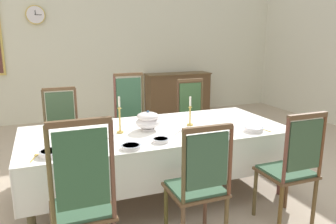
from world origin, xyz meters
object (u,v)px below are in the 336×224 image
Objects in this scene: bowl_far_left at (131,146)px; bowl_far_right at (161,140)px; chair_south_a at (82,199)px; candlestick_east at (190,114)px; chair_north_b at (132,119)px; bowl_near_right at (51,153)px; chair_south_b at (199,184)px; dining_table at (156,135)px; chair_south_c at (292,167)px; sideboard at (178,93)px; spoon_primary at (262,129)px; bowl_near_left at (254,129)px; soup_tureen at (148,121)px; chair_north_a at (62,129)px; spoon_secondary at (36,156)px; candlestick_west at (120,118)px; chair_north_c at (193,116)px; mounted_clock at (35,15)px.

bowl_far_right is (0.30, 0.07, 0.00)m from bowl_far_left.
chair_south_a is 3.76× the size of candlestick_east.
chair_north_b reaches higher than bowl_near_right.
chair_south_b is at bearing -111.02° from candlestick_east.
dining_table is 2.51× the size of chair_south_c.
bowl_far_right is 4.29m from sideboard.
spoon_primary is (1.04, -0.42, 0.08)m from dining_table.
chair_south_a is 6.14× the size of bowl_near_left.
bowl_far_right is at bearing -0.02° from bowl_near_right.
sideboard is at bearing 59.65° from chair_south_a.
chair_south_c reaches higher than chair_south_b.
chair_south_c is 0.76× the size of sideboard.
bowl_far_right is at bearing 64.84° from sideboard.
candlestick_east is at bearing 0.00° from soup_tureen.
bowl_near_right is at bearing 151.61° from chair_south_b.
bowl_near_left is at bearing -0.97° from bowl_far_right.
spoon_secondary is (-0.29, -1.41, 0.19)m from chair_north_a.
candlestick_west is (-1.32, 1.01, 0.33)m from chair_south_c.
chair_north_c is 1.46m from soup_tureen.
chair_north_b is 1.05m from soup_tureen.
chair_north_b is 1.45m from bowl_far_right.
spoon_primary is (0.11, 0.59, 0.18)m from chair_south_c.
bowl_near_left is 1.33m from bowl_far_left.
chair_south_a is 1.83m from chair_south_c.
chair_south_a reaches higher than bowl_near_right.
chair_north_b is at bearing -0.47° from chair_north_c.
chair_north_c is at bearing -179.96° from chair_north_a.
mounted_clock is at bearing 111.94° from candlestick_east.
chair_north_b reaches higher than chair_south_c.
bowl_near_right reaches higher than spoon_primary.
bowl_near_left is at bearing -40.40° from candlestick_east.
chair_north_c is at bearing -53.03° from mounted_clock.
chair_south_b is at bearing -84.46° from soup_tureen.
chair_north_a reaches higher than bowl_far_right.
dining_table is 1.37m from chair_south_c.
bowl_near_right is at bearing 4.32° from spoon_secondary.
bowl_far_right is (-0.50, -0.43, -0.11)m from candlestick_east.
candlestick_west is at bearing 87.68° from bowl_far_left.
spoon_secondary is at bearing 49.81° from chair_north_b.
candlestick_east is (0.48, 0.00, 0.03)m from soup_tureen.
sideboard reaches higher than bowl_near_right.
mounted_clock reaches higher than soup_tureen.
bowl_near_left reaches higher than spoon_primary.
chair_south_c is 5.52× the size of bowl_near_left.
candlestick_west reaches higher than sideboard.
chair_north_a and chair_south_b have the same top height.
mounted_clock reaches higher than sideboard.
soup_tureen is at bearing 156.21° from bowl_near_left.
mounted_clock is (-2.02, 4.70, 1.52)m from chair_south_c.
candlestick_west is at bearing 123.70° from bowl_far_right.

